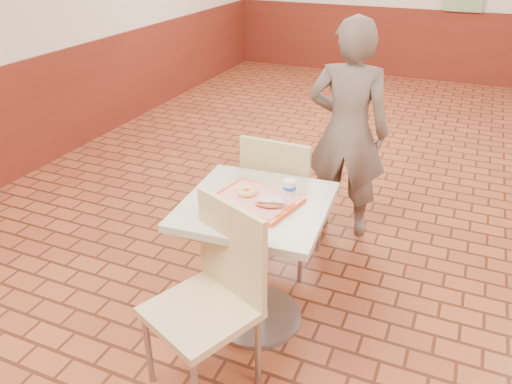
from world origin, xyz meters
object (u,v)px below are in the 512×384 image
at_px(main_table, 256,243).
at_px(ring_donut, 247,191).
at_px(long_john_donut, 269,203).
at_px(customer, 347,132).
at_px(chair_main_front, 213,291).
at_px(paper_cup, 290,188).
at_px(chair_main_back, 281,197).
at_px(serving_tray, 256,200).

bearing_deg(main_table, ring_donut, 161.55).
bearing_deg(long_john_donut, customer, 85.89).
distance_m(chair_main_front, long_john_donut, 0.51).
distance_m(chair_main_front, paper_cup, 0.66).
xyz_separation_m(long_john_donut, paper_cup, (0.05, 0.15, 0.02)).
bearing_deg(chair_main_back, chair_main_front, 93.50).
bearing_deg(main_table, long_john_donut, -30.97).
xyz_separation_m(customer, long_john_donut, (-0.09, -1.23, 0.04)).
bearing_deg(customer, long_john_donut, 80.51).
height_order(customer, ring_donut, customer).
bearing_deg(customer, serving_tray, 75.60).
relative_size(main_table, customer, 0.50).
xyz_separation_m(chair_main_back, customer, (0.25, 0.63, 0.25)).
xyz_separation_m(chair_main_back, long_john_donut, (0.16, -0.60, 0.29)).
relative_size(chair_main_back, paper_cup, 11.07).
bearing_deg(serving_tray, chair_main_back, 96.63).
distance_m(customer, long_john_donut, 1.23).
distance_m(serving_tray, paper_cup, 0.18).
distance_m(main_table, ring_donut, 0.30).
bearing_deg(serving_tray, main_table, -135.00).
height_order(customer, long_john_donut, customer).
bearing_deg(ring_donut, paper_cup, 19.94).
distance_m(main_table, chair_main_back, 0.55).
bearing_deg(chair_main_back, paper_cup, 116.14).
distance_m(main_table, chair_main_front, 0.46).
bearing_deg(chair_main_front, chair_main_back, 115.63).
bearing_deg(serving_tray, chair_main_front, -92.35).
xyz_separation_m(main_table, chair_main_back, (-0.06, 0.54, 0.00)).
xyz_separation_m(chair_main_back, ring_donut, (0.00, -0.52, 0.29)).
distance_m(chair_main_front, ring_donut, 0.56).
relative_size(chair_main_front, long_john_donut, 6.34).
xyz_separation_m(customer, paper_cup, (-0.04, -1.08, 0.06)).
height_order(chair_main_front, customer, customer).
distance_m(chair_main_back, serving_tray, 0.61).
bearing_deg(chair_main_back, ring_donut, 91.08).
height_order(ring_donut, paper_cup, paper_cup).
relative_size(chair_main_front, ring_donut, 9.08).
distance_m(chair_main_front, chair_main_back, 1.00).
distance_m(chair_main_front, serving_tray, 0.52).
relative_size(main_table, chair_main_front, 0.81).
xyz_separation_m(customer, serving_tray, (-0.19, -1.17, 0.01)).
height_order(chair_main_front, serving_tray, chair_main_front).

